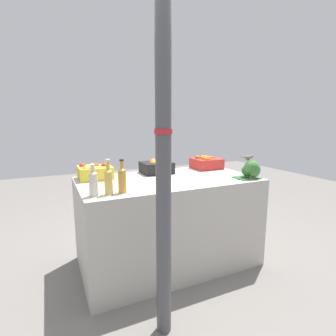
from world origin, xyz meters
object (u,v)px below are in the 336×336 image
broccoli_pile (251,170)px  carrot_crate (207,163)px  juice_bottle_cloudy (93,183)px  juice_bottle_amber (122,179)px  support_pole (163,151)px  apple_crate (94,171)px  juice_bottle_golden (108,180)px  sparrow_bird (248,157)px  orange_crate (156,167)px

broccoli_pile → carrot_crate: bearing=98.9°
juice_bottle_cloudy → juice_bottle_amber: (0.21, 0.00, 0.01)m
support_pole → juice_bottle_cloudy: size_ratio=10.35×
apple_crate → carrot_crate: apple_crate is taller
juice_bottle_cloudy → juice_bottle_golden: bearing=0.0°
apple_crate → juice_bottle_amber: (0.11, -0.59, 0.04)m
apple_crate → juice_bottle_cloudy: (-0.10, -0.59, 0.03)m
juice_bottle_amber → sparrow_bird: size_ratio=1.97×
support_pole → orange_crate: size_ratio=7.97×
juice_bottle_amber → sparrow_bird: bearing=0.2°
support_pole → juice_bottle_golden: 0.59m
apple_crate → broccoli_pile: bearing=-24.4°
apple_crate → carrot_crate: size_ratio=1.00×
apple_crate → carrot_crate: bearing=0.1°
carrot_crate → juice_bottle_amber: bearing=-152.6°
apple_crate → juice_bottle_golden: size_ratio=1.15×
apple_crate → orange_crate: 0.63m
orange_crate → juice_bottle_golden: size_ratio=1.15×
support_pole → juice_bottle_amber: (-0.13, 0.48, -0.25)m
sparrow_bird → apple_crate: bearing=178.0°
sparrow_bird → juice_bottle_cloudy: bearing=-158.1°
broccoli_pile → juice_bottle_golden: bearing=178.9°
juice_bottle_golden → juice_bottle_amber: 0.10m
apple_crate → broccoli_pile: 1.48m
apple_crate → orange_crate: apple_crate is taller
orange_crate → broccoli_pile: bearing=-40.9°
juice_bottle_cloudy → sparrow_bird: (1.43, 0.00, 0.10)m
orange_crate → apple_crate: bearing=-179.5°
apple_crate → juice_bottle_cloudy: juice_bottle_cloudy is taller
orange_crate → broccoli_pile: size_ratio=1.38×
apple_crate → juice_bottle_golden: juice_bottle_golden is taller
broccoli_pile → orange_crate: bearing=139.1°
orange_crate → juice_bottle_amber: juice_bottle_amber is taller
juice_bottle_cloudy → juice_bottle_amber: size_ratio=0.91×
broccoli_pile → juice_bottle_cloudy: 1.45m
orange_crate → juice_bottle_amber: bearing=-131.5°
carrot_crate → juice_bottle_cloudy: 1.47m
juice_bottle_golden → juice_bottle_cloudy: bearing=-180.0°
carrot_crate → sparrow_bird: sparrow_bird is taller
support_pole → juice_bottle_cloudy: 0.64m
carrot_crate → juice_bottle_cloudy: bearing=-156.4°
orange_crate → carrot_crate: 0.62m
sparrow_bird → broccoli_pile: bearing=-36.6°
orange_crate → sparrow_bird: bearing=-40.3°
support_pole → apple_crate: (-0.24, 1.06, -0.29)m
juice_bottle_cloudy → carrot_crate: bearing=23.6°
support_pole → apple_crate: bearing=102.7°
sparrow_bird → orange_crate: bearing=161.4°
juice_bottle_cloudy → orange_crate: bearing=38.8°
orange_crate → juice_bottle_golden: 0.86m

